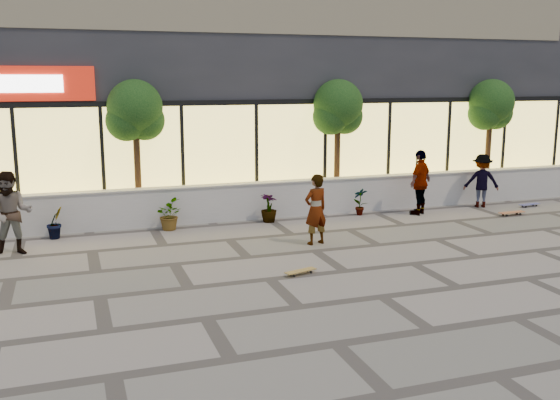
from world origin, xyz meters
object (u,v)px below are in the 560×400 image
object	(u,v)px
tree_east	(491,108)
skater_center	(316,209)
skater_right_near	(420,182)
skater_right_far	(482,181)
skateboard_right_near	(512,213)
tree_mideast	(338,110)
skateboard_right_far	(530,204)
tree_midwest	(135,114)
skateboard_center	(301,271)
skater_left	(11,213)

from	to	relation	value
tree_east	skater_center	bearing A→B (deg)	-153.56
skater_right_near	tree_east	bearing A→B (deg)	172.04
skater_right_far	skater_right_near	bearing A→B (deg)	32.93
skater_right_near	skateboard_right_near	world-z (taller)	skater_right_near
tree_mideast	skateboard_right_far	xyz separation A→B (m)	(5.74, -1.88, -2.91)
skater_right_far	skater_center	bearing A→B (deg)	45.92
tree_mideast	skater_right_far	distance (m)	4.98
tree_east	tree_midwest	bearing A→B (deg)	180.00
tree_mideast	skater_center	bearing A→B (deg)	-120.37
tree_midwest	skateboard_center	world-z (taller)	tree_midwest
skater_center	skateboard_center	distance (m)	2.54
skater_left	skateboard_right_far	xyz separation A→B (m)	(14.82, 0.62, -0.88)
tree_east	skateboard_right_near	bearing A→B (deg)	-112.17
skater_right_far	skateboard_right_near	distance (m)	1.53
tree_east	skater_center	xyz separation A→B (m)	(-7.76, -3.86, -2.13)
skater_right_far	skateboard_right_far	distance (m)	1.73
tree_mideast	skater_right_far	size ratio (longest dim) A/B	2.37
tree_east	skateboard_right_far	size ratio (longest dim) A/B	5.14
skater_right_far	skateboard_center	distance (m)	8.99
skater_center	skater_right_far	world-z (taller)	skater_center
skater_center	skateboard_right_far	distance (m)	8.28
tree_mideast	tree_east	distance (m)	5.50
skateboard_right_near	skater_center	bearing A→B (deg)	-173.53
skater_left	skateboard_right_near	distance (m)	13.50
skater_center	skateboard_right_near	world-z (taller)	skater_center
tree_mideast	tree_east	xyz separation A→B (m)	(5.50, 0.00, 0.00)
tree_mideast	skateboard_right_near	size ratio (longest dim) A/B	4.68
skater_center	tree_midwest	bearing A→B (deg)	-61.06
tree_mideast	skateboard_right_near	xyz separation A→B (m)	(4.39, -2.73, -2.90)
tree_mideast	skateboard_right_near	world-z (taller)	tree_mideast
skater_center	skater_right_near	distance (m)	4.68
tree_midwest	skateboard_right_near	world-z (taller)	tree_midwest
skater_right_far	skateboard_right_near	size ratio (longest dim) A/B	1.97
skater_left	skater_right_far	world-z (taller)	skater_left
skateboard_right_far	tree_midwest	bearing A→B (deg)	163.54
skater_center	skater_right_far	bearing A→B (deg)	-174.49
skateboard_center	skateboard_right_near	xyz separation A→B (m)	(7.83, 3.24, 0.01)
skateboard_center	skateboard_right_near	size ratio (longest dim) A/B	0.87
tree_midwest	tree_east	xyz separation A→B (m)	(11.50, 0.00, 0.00)
tree_mideast	skateboard_right_far	world-z (taller)	tree_mideast
skater_center	skater_left	world-z (taller)	skater_left
skater_right_near	skateboard_center	world-z (taller)	skater_right_near
tree_east	skater_right_near	bearing A→B (deg)	-154.51
tree_midwest	skater_center	size ratio (longest dim) A/B	2.29
skater_left	skater_right_far	distance (m)	13.39
tree_midwest	skater_left	size ratio (longest dim) A/B	2.05
tree_midwest	skateboard_right_near	xyz separation A→B (m)	(10.39, -2.73, -2.90)
skater_left	skateboard_center	bearing A→B (deg)	-26.27
skater_left	skateboard_right_far	bearing A→B (deg)	7.78
skater_right_near	tree_midwest	bearing A→B (deg)	-45.74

